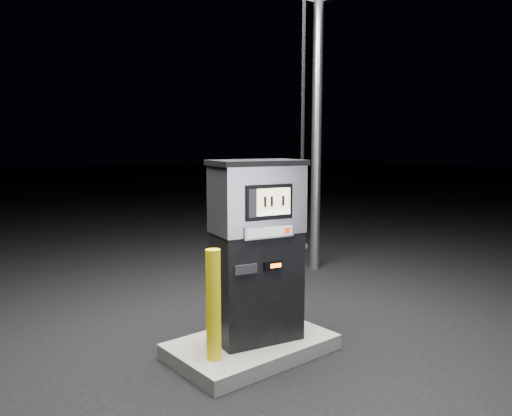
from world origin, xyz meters
TOP-DOWN VIEW (x-y plane):
  - ground at (0.00, 0.00)m, footprint 80.00×80.00m
  - pump_island at (0.00, 0.00)m, footprint 1.60×1.00m
  - fuel_dispenser at (0.07, -0.01)m, footprint 1.04×0.71m
  - bollard_left at (-0.55, -0.13)m, footprint 0.15×0.15m
  - bollard_right at (0.74, 0.19)m, footprint 0.16×0.16m

SIDE VIEW (x-z plane):
  - ground at x=0.00m, z-range 0.00..0.00m
  - pump_island at x=0.00m, z-range 0.00..0.15m
  - bollard_right at x=0.74m, z-range 0.15..1.14m
  - bollard_left at x=-0.55m, z-range 0.15..1.18m
  - fuel_dispenser at x=0.07m, z-range -0.80..2.96m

